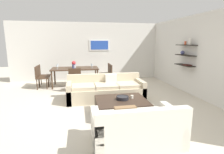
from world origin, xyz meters
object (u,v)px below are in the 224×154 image
(wine_glass_foot, at_px, (75,67))
(decorative_bowl, at_px, (122,98))
(coffee_table, at_px, (121,107))
(wine_glass_left_far, at_px, (58,65))
(loveseat_white, at_px, (137,129))
(wine_glass_left_near, at_px, (57,66))
(centerpiece_vase, at_px, (74,64))
(dining_chair_left_far, at_px, (42,74))
(dining_chair_foot, at_px, (75,78))
(dining_chair_right_near, at_px, (108,74))
(dining_chair_left_near, at_px, (40,76))
(wine_glass_right_far, at_px, (92,65))
(dining_chair_right_far, at_px, (107,72))
(dining_table, at_px, (75,70))
(wine_glass_right_near, at_px, (92,65))
(sofa_beige, at_px, (106,91))
(candle_jar, at_px, (132,97))

(wine_glass_foot, bearing_deg, decorative_bowl, -66.79)
(coffee_table, xyz_separation_m, wine_glass_left_far, (-1.88, 3.39, 0.68))
(loveseat_white, bearing_deg, wine_glass_left_near, 111.93)
(loveseat_white, xyz_separation_m, centerpiece_vase, (-1.17, 4.60, 0.61))
(dining_chair_left_far, height_order, dining_chair_foot, same)
(dining_chair_foot, xyz_separation_m, wine_glass_foot, (-0.00, 0.47, 0.36))
(dining_chair_foot, xyz_separation_m, wine_glass_left_far, (-0.69, 1.02, 0.37))
(dining_chair_right_near, bearing_deg, dining_chair_left_near, 180.00)
(decorative_bowl, height_order, wine_glass_right_far, wine_glass_right_far)
(dining_chair_right_near, height_order, centerpiece_vase, centerpiece_vase)
(dining_chair_right_far, bearing_deg, centerpiece_vase, -169.01)
(dining_table, xyz_separation_m, dining_chair_right_near, (1.35, -0.22, -0.18))
(wine_glass_right_near, xyz_separation_m, wine_glass_right_far, (-0.00, 0.24, -0.00))
(wine_glass_foot, xyz_separation_m, centerpiece_vase, (-0.04, 0.38, 0.04))
(dining_table, height_order, dining_chair_left_far, dining_chair_left_far)
(centerpiece_vase, bearing_deg, wine_glass_left_far, 165.30)
(wine_glass_right_far, bearing_deg, dining_chair_left_far, 177.21)
(coffee_table, distance_m, dining_table, 3.51)
(sofa_beige, xyz_separation_m, dining_chair_foot, (-0.97, 1.13, 0.21))
(wine_glass_left_near, relative_size, wine_glass_left_far, 0.88)
(wine_glass_foot, distance_m, centerpiece_vase, 0.39)
(candle_jar, distance_m, wine_glass_left_far, 4.00)
(candle_jar, xyz_separation_m, dining_chair_right_near, (-0.13, 2.99, 0.08))
(dining_chair_left_far, xyz_separation_m, wine_glass_right_far, (2.04, -0.10, 0.35))
(dining_chair_left_near, relative_size, wine_glass_left_near, 5.59)
(sofa_beige, xyz_separation_m, candle_jar, (0.50, -1.18, 0.13))
(dining_chair_right_far, relative_size, wine_glass_right_far, 5.90)
(dining_table, bearing_deg, centerpiece_vase, -131.45)
(dining_chair_left_far, distance_m, dining_chair_right_far, 2.70)
(wine_glass_right_far, relative_size, centerpiece_vase, 0.50)
(dining_chair_right_far, bearing_deg, wine_glass_right_near, -152.33)
(coffee_table, relative_size, dining_table, 0.67)
(decorative_bowl, distance_m, dining_table, 3.48)
(loveseat_white, bearing_deg, dining_table, 103.64)
(loveseat_white, xyz_separation_m, decorative_bowl, (0.08, 1.39, 0.13))
(dining_table, distance_m, dining_chair_left_far, 1.38)
(candle_jar, height_order, dining_table, dining_table)
(coffee_table, relative_size, dining_chair_foot, 1.44)
(dining_chair_left_far, xyz_separation_m, dining_chair_right_far, (2.70, 0.00, 0.00))
(wine_glass_left_far, distance_m, centerpiece_vase, 0.67)
(dining_chair_left_near, height_order, wine_glass_right_far, wine_glass_right_far)
(wine_glass_right_far, bearing_deg, centerpiece_vase, -166.96)
(dining_chair_right_far, bearing_deg, decorative_bowl, -92.30)
(dining_table, xyz_separation_m, dining_chair_left_far, (-1.35, 0.22, -0.18))
(dining_chair_left_near, height_order, wine_glass_foot, wine_glass_foot)
(dining_table, distance_m, wine_glass_right_near, 0.73)
(dining_table, height_order, wine_glass_foot, wine_glass_foot)
(wine_glass_left_near, bearing_deg, sofa_beige, -48.89)
(sofa_beige, bearing_deg, dining_chair_right_far, 80.48)
(dining_table, relative_size, wine_glass_foot, 11.20)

